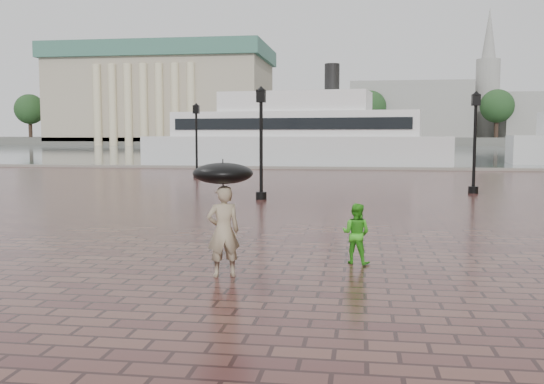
{
  "coord_description": "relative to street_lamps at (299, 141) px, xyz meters",
  "views": [
    {
      "loc": [
        -2.01,
        -14.1,
        2.6
      ],
      "look_at": [
        -3.86,
        -1.5,
        1.4
      ],
      "focal_mm": 40.0,
      "sensor_mm": 36.0,
      "label": 1
    }
  ],
  "objects": [
    {
      "name": "ground",
      "position": [
        5.0,
        -15.33,
        -2.33
      ],
      "size": [
        300.0,
        300.0,
        0.0
      ],
      "primitive_type": "plane",
      "color": "#3B1B1A",
      "rests_on": "ground"
    },
    {
      "name": "museum",
      "position": [
        -50.0,
        129.28,
        11.58
      ],
      "size": [
        57.0,
        32.5,
        26.0
      ],
      "color": "gray",
      "rests_on": "ground"
    },
    {
      "name": "far_shore",
      "position": [
        5.0,
        144.67,
        -1.33
      ],
      "size": [
        300.0,
        60.0,
        2.0
      ],
      "primitive_type": "cube",
      "color": "#4C4C47",
      "rests_on": "ground"
    },
    {
      "name": "ferry_near",
      "position": [
        -2.54,
        21.89,
        0.22
      ],
      "size": [
        26.37,
        9.24,
        8.47
      ],
      "rotation": [
        0.0,
        0.0,
        -0.12
      ],
      "color": "silver",
      "rests_on": "ground"
    },
    {
      "name": "street_lamps",
      "position": [
        0.0,
        0.0,
        0.0
      ],
      "size": [
        15.44,
        12.44,
        4.4
      ],
      "color": "black",
      "rests_on": "ground"
    },
    {
      "name": "far_trees",
      "position": [
        5.0,
        122.67,
        7.09
      ],
      "size": [
        188.0,
        8.0,
        13.5
      ],
      "color": "#2D2119",
      "rests_on": "ground"
    },
    {
      "name": "quay_edge",
      "position": [
        5.0,
        16.67,
        -2.33
      ],
      "size": [
        80.0,
        0.6,
        0.3
      ],
      "primitive_type": "cube",
      "color": "slate",
      "rests_on": "ground"
    },
    {
      "name": "umbrella",
      "position": [
        0.51,
        -18.68,
        -0.42
      ],
      "size": [
        1.1,
        1.1,
        1.14
      ],
      "color": "black",
      "rests_on": "ground"
    },
    {
      "name": "child_pedestrian",
      "position": [
        2.91,
        -17.2,
        -1.71
      ],
      "size": [
        0.72,
        0.64,
        1.23
      ],
      "primitive_type": "imported",
      "rotation": [
        0.0,
        0.0,
        2.81
      ],
      "color": "green",
      "rests_on": "ground"
    },
    {
      "name": "adult_pedestrian",
      "position": [
        0.51,
        -18.68,
        -1.48
      ],
      "size": [
        0.73,
        0.62,
        1.69
      ],
      "primitive_type": "imported",
      "rotation": [
        0.0,
        0.0,
        3.56
      ],
      "color": "gray",
      "rests_on": "ground"
    },
    {
      "name": "harbour_water",
      "position": [
        5.0,
        76.67,
        -2.33
      ],
      "size": [
        240.0,
        240.0,
        0.0
      ],
      "primitive_type": "plane",
      "color": "#404B4E",
      "rests_on": "ground"
    }
  ]
}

